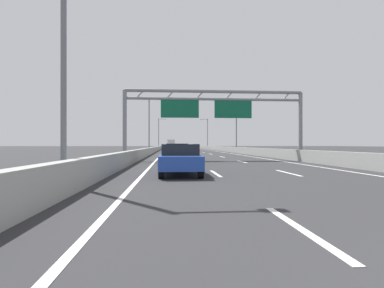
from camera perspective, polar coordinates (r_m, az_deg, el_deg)
name	(u,v)px	position (r m, az deg, el deg)	size (l,w,h in m)	color
ground_plane	(182,148)	(101.20, -2.05, -0.86)	(260.00, 260.00, 0.00)	#2D2D30
lane_dash_left_0	(300,229)	(5.29, 20.82, -15.51)	(0.16, 3.00, 0.01)	white
lane_dash_left_1	(216,174)	(13.86, 4.74, -5.90)	(0.16, 3.00, 0.01)	white
lane_dash_left_2	(198,162)	(22.76, 1.17, -3.61)	(0.16, 3.00, 0.01)	white
lane_dash_left_3	(190,157)	(31.72, -0.38, -2.61)	(0.16, 3.00, 0.01)	white
lane_dash_left_4	(186,154)	(40.70, -1.24, -2.04)	(0.16, 3.00, 0.01)	white
lane_dash_left_5	(183,152)	(49.68, -1.79, -1.69)	(0.16, 3.00, 0.01)	white
lane_dash_left_6	(181,151)	(58.67, -2.18, -1.44)	(0.16, 3.00, 0.01)	white
lane_dash_left_7	(180,150)	(67.67, -2.46, -1.25)	(0.16, 3.00, 0.01)	white
lane_dash_left_8	(179,150)	(76.66, -2.67, -1.11)	(0.16, 3.00, 0.01)	white
lane_dash_left_9	(178,149)	(85.66, -2.84, -1.00)	(0.16, 3.00, 0.01)	white
lane_dash_left_10	(177,149)	(94.65, -2.98, -0.91)	(0.16, 3.00, 0.01)	white
lane_dash_left_11	(177,148)	(103.65, -3.09, -0.84)	(0.16, 3.00, 0.01)	white
lane_dash_left_12	(176,148)	(112.65, -3.19, -0.78)	(0.16, 3.00, 0.01)	white
lane_dash_left_13	(176,148)	(121.64, -3.27, -0.72)	(0.16, 3.00, 0.01)	white
lane_dash_left_14	(175,147)	(130.64, -3.34, -0.68)	(0.16, 3.00, 0.01)	white
lane_dash_left_15	(175,147)	(139.64, -3.40, -0.64)	(0.16, 3.00, 0.01)	white
lane_dash_left_16	(175,147)	(148.64, -3.46, -0.60)	(0.16, 3.00, 0.01)	white
lane_dash_left_17	(175,147)	(157.64, -3.50, -0.57)	(0.16, 3.00, 0.01)	white
lane_dash_right_1	(288,173)	(14.85, 18.65, -5.50)	(0.16, 3.00, 0.01)	white
lane_dash_right_2	(242,162)	(23.38, 10.01, -3.52)	(0.16, 3.00, 0.01)	white
lane_dash_right_3	(222,157)	(32.17, 6.04, -2.57)	(0.16, 3.00, 0.01)	white
lane_dash_right_4	(211,154)	(41.05, 3.79, -2.03)	(0.16, 3.00, 0.01)	white
lane_dash_right_5	(204,152)	(49.97, 2.34, -1.68)	(0.16, 3.00, 0.01)	white
lane_dash_right_6	(199,151)	(58.92, 1.32, -1.43)	(0.16, 3.00, 0.01)	white
lane_dash_right_7	(195,150)	(67.88, 0.58, -1.25)	(0.16, 3.00, 0.01)	white
lane_dash_right_8	(192,150)	(76.85, 0.01, -1.11)	(0.16, 3.00, 0.01)	white
lane_dash_right_9	(190,149)	(85.82, -0.44, -1.00)	(0.16, 3.00, 0.01)	white
lane_dash_right_10	(188,149)	(94.80, -0.80, -0.91)	(0.16, 3.00, 0.01)	white
lane_dash_right_11	(186,148)	(103.79, -1.11, -0.84)	(0.16, 3.00, 0.01)	white
lane_dash_right_12	(185,148)	(112.77, -1.36, -0.78)	(0.16, 3.00, 0.01)	white
lane_dash_right_13	(184,148)	(121.76, -1.58, -0.72)	(0.16, 3.00, 0.01)	white
lane_dash_right_14	(183,147)	(130.75, -1.76, -0.68)	(0.16, 3.00, 0.01)	white
lane_dash_right_15	(182,147)	(139.74, -1.93, -0.64)	(0.16, 3.00, 0.01)	white
lane_dash_right_16	(182,147)	(148.73, -2.07, -0.60)	(0.16, 3.00, 0.01)	white
lane_dash_right_17	(181,147)	(157.73, -2.20, -0.57)	(0.16, 3.00, 0.01)	white
edge_line_left	(167,149)	(89.14, -5.12, -0.97)	(0.16, 176.00, 0.01)	white
edge_line_right	(200,149)	(89.60, 1.61, -0.96)	(0.16, 176.00, 0.01)	white
barrier_left	(163,147)	(111.16, -5.80, -0.54)	(0.45, 220.00, 0.95)	#9E9E99
barrier_right	(198,147)	(111.65, 1.29, -0.54)	(0.45, 220.00, 0.95)	#9E9E99
sign_gantry	(213,107)	(26.01, 4.18, 7.46)	(16.38, 0.36, 6.36)	gray
streetlamp_left_near	(70,31)	(11.55, -23.12, 20.10)	(2.58, 0.28, 9.50)	slate
streetlamp_left_mid	(150,121)	(50.21, -8.30, 4.49)	(2.58, 0.28, 9.50)	slate
streetlamp_right_mid	(235,122)	(51.38, 8.60, 4.39)	(2.58, 0.28, 9.50)	slate
streetlamp_left_far	(159,132)	(89.75, -6.53, 2.48)	(2.58, 0.28, 9.50)	slate
streetlamp_right_far	(207,132)	(90.41, 2.98, 2.46)	(2.58, 0.28, 9.50)	slate
black_car	(177,153)	(21.43, -3.06, -1.82)	(1.77, 4.58, 1.47)	black
red_car	(182,146)	(107.70, -2.08, -0.40)	(1.72, 4.25, 1.53)	red
white_car	(188,147)	(62.65, -0.73, -0.68)	(1.74, 4.24, 1.41)	silver
orange_car	(189,146)	(115.93, -0.52, -0.39)	(1.77, 4.27, 1.45)	orange
silver_car	(196,146)	(85.01, 0.83, -0.50)	(1.80, 4.16, 1.49)	#A8ADB2
yellow_car	(186,146)	(139.33, -1.18, -0.33)	(1.80, 4.60, 1.46)	yellow
blue_car	(180,159)	(13.52, -2.48, -2.93)	(1.86, 4.67, 1.42)	#2347AD
box_truck	(171,144)	(95.92, -4.21, 0.06)	(2.35, 8.93, 2.95)	silver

